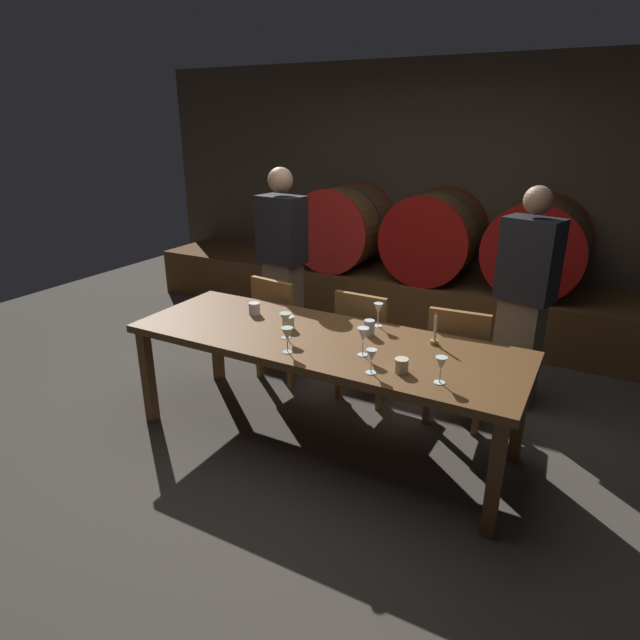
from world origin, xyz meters
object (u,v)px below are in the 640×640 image
wine_barrel_left (344,227)px  wine_barrel_center (434,236)px  dining_table (323,347)px  guest_left (283,266)px  candle_center (435,335)px  cup_center_left (288,323)px  chair_right (458,360)px  wine_barrel_right (538,246)px  chair_center (366,341)px  cup_center_right (369,328)px  wine_glass_right (371,357)px  wine_glass_far_right (441,365)px  wine_glass_far_left (285,319)px  cup_far_left (254,309)px  wine_glass_left (287,335)px  cup_far_right (401,365)px  wine_glass_center_left (378,310)px  wine_glass_center_right (363,335)px  guest_right (524,299)px  chair_left (282,323)px

wine_barrel_left → wine_barrel_center: (1.01, 0.00, 0.00)m
dining_table → guest_left: size_ratio=1.51×
candle_center → cup_center_left: size_ratio=2.45×
wine_barrel_center → chair_right: bearing=-67.0°
wine_barrel_right → guest_left: 2.35m
chair_center → chair_right: size_ratio=1.00×
guest_left → chair_center: bearing=167.3°
cup_center_left → cup_center_right: 0.54m
chair_center → chair_right: (0.70, -0.01, 0.00)m
wine_barrel_right → wine_glass_right: bearing=-99.6°
wine_glass_far_right → chair_center: bearing=132.2°
dining_table → guest_left: 1.37m
wine_glass_far_left → cup_far_left: 0.51m
wine_barrel_left → wine_barrel_center: size_ratio=1.00×
wine_barrel_right → wine_glass_left: 2.90m
cup_far_left → chair_right: bearing=19.7°
wine_barrel_center → cup_far_right: size_ratio=11.10×
cup_far_right → chair_center: bearing=124.1°
wine_glass_center_left → cup_far_left: wine_glass_center_left is taller
wine_glass_center_right → cup_far_right: wine_glass_center_right is taller
wine_glass_center_right → guest_right: bearing=61.1°
chair_center → wine_glass_far_left: 0.88m
candle_center → wine_glass_right: size_ratio=1.50×
cup_far_left → cup_center_right: 0.87m
chair_left → guest_right: (1.76, 0.50, 0.34)m
wine_glass_right → cup_center_left: size_ratio=1.64×
cup_far_right → cup_far_left: bearing=163.2°
wine_barrel_left → candle_center: bearing=-52.1°
wine_glass_right → cup_far_right: 0.18m
chair_right → wine_glass_far_left: bearing=34.7°
dining_table → wine_barrel_right: bearing=68.9°
guest_left → wine_glass_far_right: size_ratio=11.32×
wine_glass_left → cup_far_right: size_ratio=1.99×
dining_table → wine_glass_center_right: bearing=-19.8°
guest_right → cup_center_left: 1.71m
wine_glass_center_left → wine_glass_center_right: bearing=-77.7°
chair_right → guest_left: 1.72m
guest_left → wine_glass_left: bearing=130.6°
guest_right → cup_far_right: (-0.42, -1.37, -0.05)m
guest_left → candle_center: bearing=161.9°
chair_right → wine_barrel_left: bearing=-49.5°
chair_center → cup_far_right: size_ratio=11.14×
guest_right → wine_glass_right: 1.56m
wine_glass_left → guest_right: bearing=52.4°
chair_left → wine_glass_left: (0.65, -0.94, 0.37)m
chair_left → wine_glass_left: wine_glass_left is taller
cup_far_left → cup_center_right: size_ratio=0.84×
wine_glass_right → wine_glass_far_left: bearing=163.3°
wine_glass_far_left → dining_table: bearing=28.2°
guest_left → cup_far_left: size_ratio=19.64×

